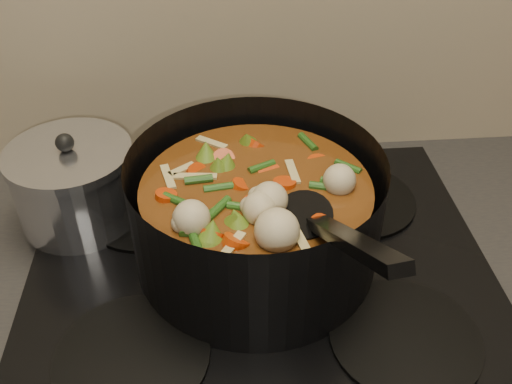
{
  "coord_description": "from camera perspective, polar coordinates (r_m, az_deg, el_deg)",
  "views": [
    {
      "loc": [
        -0.05,
        1.39,
        1.48
      ],
      "look_at": [
        -0.0,
        1.95,
        1.04
      ],
      "focal_mm": 40.0,
      "sensor_mm": 36.0,
      "label": 1
    }
  ],
  "objects": [
    {
      "name": "stockpot",
      "position": [
        0.74,
        0.03,
        -2.34
      ],
      "size": [
        0.33,
        0.43,
        0.24
      ],
      "rotation": [
        0.0,
        0.0,
        -0.03
      ],
      "color": "black",
      "rests_on": "stovetop"
    },
    {
      "name": "stovetop",
      "position": [
        0.78,
        0.46,
        -8.04
      ],
      "size": [
        0.62,
        0.54,
        0.03
      ],
      "color": "black",
      "rests_on": "counter"
    },
    {
      "name": "saucepan",
      "position": [
        0.85,
        -17.65,
        0.73
      ],
      "size": [
        0.18,
        0.18,
        0.14
      ],
      "rotation": [
        0.0,
        0.0,
        0.13
      ],
      "color": "silver",
      "rests_on": "stovetop"
    }
  ]
}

